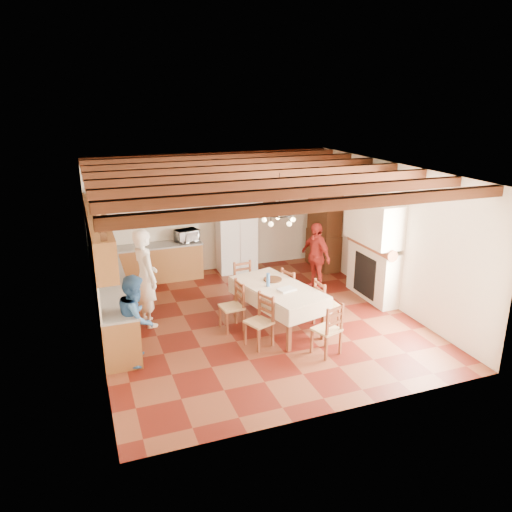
{
  "coord_description": "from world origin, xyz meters",
  "views": [
    {
      "loc": [
        -3.17,
        -8.55,
        4.34
      ],
      "look_at": [
        0.1,
        0.3,
        1.25
      ],
      "focal_mm": 35.0,
      "sensor_mm": 36.0,
      "label": 1
    }
  ],
  "objects_px": {
    "refrigerator": "(235,234)",
    "dining_table": "(278,290)",
    "person_woman_red": "(316,256)",
    "chair_left_near": "(259,321)",
    "person_man": "(146,278)",
    "chair_end_near": "(327,328)",
    "person_woman_blue": "(136,319)",
    "hutch": "(324,228)",
    "chair_right_far": "(294,290)",
    "microwave": "(187,236)",
    "chair_right_near": "(327,303)",
    "chair_end_far": "(246,285)",
    "chair_left_far": "(232,306)"
  },
  "relations": [
    {
      "from": "chair_left_far",
      "to": "person_woman_blue",
      "type": "height_order",
      "value": "person_woman_blue"
    },
    {
      "from": "chair_right_far",
      "to": "chair_right_near",
      "type": "bearing_deg",
      "value": -176.11
    },
    {
      "from": "hutch",
      "to": "chair_right_far",
      "type": "height_order",
      "value": "hutch"
    },
    {
      "from": "hutch",
      "to": "microwave",
      "type": "xyz_separation_m",
      "value": [
        -3.46,
        0.51,
        -0.0
      ]
    },
    {
      "from": "chair_left_near",
      "to": "person_woman_red",
      "type": "height_order",
      "value": "person_woman_red"
    },
    {
      "from": "dining_table",
      "to": "person_woman_red",
      "type": "relative_size",
      "value": 1.35
    },
    {
      "from": "dining_table",
      "to": "chair_end_near",
      "type": "bearing_deg",
      "value": -72.47
    },
    {
      "from": "chair_right_far",
      "to": "hutch",
      "type": "bearing_deg",
      "value": -56.53
    },
    {
      "from": "chair_left_far",
      "to": "microwave",
      "type": "height_order",
      "value": "microwave"
    },
    {
      "from": "chair_left_near",
      "to": "microwave",
      "type": "height_order",
      "value": "microwave"
    },
    {
      "from": "chair_left_near",
      "to": "chair_right_far",
      "type": "distance_m",
      "value": 1.63
    },
    {
      "from": "person_woman_red",
      "to": "chair_right_near",
      "type": "bearing_deg",
      "value": -33.3
    },
    {
      "from": "chair_right_near",
      "to": "person_woman_red",
      "type": "relative_size",
      "value": 0.61
    },
    {
      "from": "chair_end_far",
      "to": "refrigerator",
      "type": "bearing_deg",
      "value": 71.91
    },
    {
      "from": "hutch",
      "to": "dining_table",
      "type": "height_order",
      "value": "hutch"
    },
    {
      "from": "chair_right_near",
      "to": "person_woman_red",
      "type": "distance_m",
      "value": 2.0
    },
    {
      "from": "dining_table",
      "to": "hutch",
      "type": "bearing_deg",
      "value": 49.3
    },
    {
      "from": "chair_left_near",
      "to": "person_man",
      "type": "height_order",
      "value": "person_man"
    },
    {
      "from": "chair_left_far",
      "to": "refrigerator",
      "type": "bearing_deg",
      "value": 155.43
    },
    {
      "from": "chair_end_near",
      "to": "person_woman_blue",
      "type": "relative_size",
      "value": 0.62
    },
    {
      "from": "hutch",
      "to": "chair_right_far",
      "type": "distance_m",
      "value": 3.06
    },
    {
      "from": "refrigerator",
      "to": "dining_table",
      "type": "height_order",
      "value": "refrigerator"
    },
    {
      "from": "hutch",
      "to": "person_man",
      "type": "distance_m",
      "value": 5.15
    },
    {
      "from": "person_man",
      "to": "microwave",
      "type": "bearing_deg",
      "value": -42.0
    },
    {
      "from": "hutch",
      "to": "person_man",
      "type": "relative_size",
      "value": 1.08
    },
    {
      "from": "chair_end_far",
      "to": "chair_right_near",
      "type": "bearing_deg",
      "value": -56.7
    },
    {
      "from": "chair_right_near",
      "to": "person_woman_red",
      "type": "bearing_deg",
      "value": -22.05
    },
    {
      "from": "person_man",
      "to": "chair_end_far",
      "type": "bearing_deg",
      "value": -98.52
    },
    {
      "from": "chair_right_far",
      "to": "chair_end_far",
      "type": "xyz_separation_m",
      "value": [
        -0.83,
        0.62,
        0.0
      ]
    },
    {
      "from": "person_man",
      "to": "person_woman_blue",
      "type": "height_order",
      "value": "person_man"
    },
    {
      "from": "hutch",
      "to": "chair_left_far",
      "type": "xyz_separation_m",
      "value": [
        -3.33,
        -2.65,
        -0.57
      ]
    },
    {
      "from": "chair_left_near",
      "to": "chair_end_far",
      "type": "height_order",
      "value": "same"
    },
    {
      "from": "chair_end_near",
      "to": "chair_left_near",
      "type": "bearing_deg",
      "value": -52.95
    },
    {
      "from": "chair_left_near",
      "to": "microwave",
      "type": "distance_m",
      "value": 4.02
    },
    {
      "from": "refrigerator",
      "to": "chair_end_near",
      "type": "distance_m",
      "value": 4.72
    },
    {
      "from": "chair_right_near",
      "to": "dining_table",
      "type": "bearing_deg",
      "value": 70.52
    },
    {
      "from": "chair_right_far",
      "to": "person_woman_red",
      "type": "bearing_deg",
      "value": -61.92
    },
    {
      "from": "person_man",
      "to": "person_woman_red",
      "type": "bearing_deg",
      "value": -94.53
    },
    {
      "from": "chair_end_near",
      "to": "person_woman_blue",
      "type": "bearing_deg",
      "value": -35.1
    },
    {
      "from": "dining_table",
      "to": "person_woman_blue",
      "type": "xyz_separation_m",
      "value": [
        -2.7,
        -0.35,
        0.0
      ]
    },
    {
      "from": "chair_left_far",
      "to": "chair_right_far",
      "type": "bearing_deg",
      "value": 97.12
    },
    {
      "from": "person_woman_blue",
      "to": "microwave",
      "type": "distance_m",
      "value": 4.12
    },
    {
      "from": "dining_table",
      "to": "chair_right_near",
      "type": "height_order",
      "value": "chair_right_near"
    },
    {
      "from": "refrigerator",
      "to": "person_woman_red",
      "type": "relative_size",
      "value": 1.2
    },
    {
      "from": "refrigerator",
      "to": "chair_end_near",
      "type": "height_order",
      "value": "refrigerator"
    },
    {
      "from": "person_man",
      "to": "person_woman_blue",
      "type": "relative_size",
      "value": 1.26
    },
    {
      "from": "refrigerator",
      "to": "chair_right_near",
      "type": "distance_m",
      "value": 3.82
    },
    {
      "from": "refrigerator",
      "to": "dining_table",
      "type": "bearing_deg",
      "value": -92.09
    },
    {
      "from": "chair_left_far",
      "to": "chair_right_near",
      "type": "relative_size",
      "value": 1.0
    },
    {
      "from": "chair_left_near",
      "to": "person_man",
      "type": "xyz_separation_m",
      "value": [
        -1.73,
        1.59,
        0.49
      ]
    }
  ]
}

